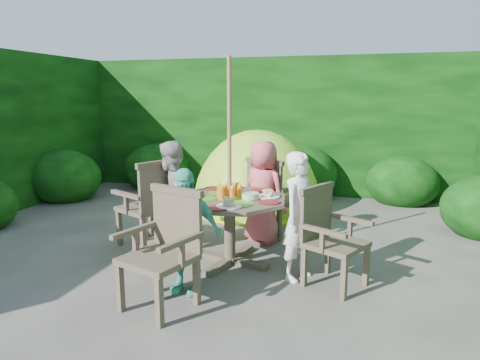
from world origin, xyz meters
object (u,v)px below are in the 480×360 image
(parasol_pole, at_px, (229,164))
(child_left, at_px, (171,197))
(garden_chair_right, at_px, (329,235))
(child_right, at_px, (299,216))
(garden_chair_left, at_px, (151,202))
(dome_tent, at_px, (256,207))
(child_front, at_px, (185,231))
(garden_chair_back, at_px, (272,196))
(child_back, at_px, (263,192))
(patio_table, at_px, (230,208))
(garden_chair_front, at_px, (165,247))

(parasol_pole, distance_m, child_left, 0.92)
(garden_chair_right, relative_size, child_left, 0.71)
(child_right, bearing_deg, garden_chair_left, 99.45)
(parasol_pole, height_order, dome_tent, parasol_pole)
(garden_chair_right, height_order, child_front, child_front)
(garden_chair_back, distance_m, child_front, 1.90)
(garden_chair_right, relative_size, dome_tent, 0.36)
(garden_chair_back, height_order, child_back, child_back)
(parasol_pole, relative_size, child_back, 1.73)
(garden_chair_right, bearing_deg, child_front, 139.93)
(dome_tent, bearing_deg, child_front, -75.99)
(garden_chair_left, distance_m, child_left, 0.31)
(child_left, bearing_deg, parasol_pole, 80.75)
(patio_table, relative_size, child_back, 1.20)
(patio_table, distance_m, child_back, 0.80)
(parasol_pole, bearing_deg, patio_table, -0.75)
(garden_chair_right, height_order, garden_chair_back, garden_chair_back)
(child_right, distance_m, child_front, 1.13)
(garden_chair_back, bearing_deg, parasol_pole, 103.15)
(parasol_pole, distance_m, garden_chair_left, 1.22)
(garden_chair_back, height_order, child_front, child_front)
(garden_chair_right, bearing_deg, child_back, 67.91)
(garden_chair_back, bearing_deg, child_back, 105.77)
(parasol_pole, height_order, garden_chair_front, parasol_pole)
(parasol_pole, relative_size, garden_chair_front, 2.24)
(garden_chair_front, relative_size, child_front, 0.84)
(dome_tent, bearing_deg, garden_chair_right, -50.73)
(garden_chair_left, bearing_deg, child_front, 65.57)
(garden_chair_left, height_order, child_right, child_right)
(garden_chair_back, xyz_separation_m, child_back, (-0.05, -0.29, 0.11))
(garden_chair_left, height_order, garden_chair_front, garden_chair_left)
(patio_table, relative_size, child_right, 1.19)
(garden_chair_right, relative_size, garden_chair_left, 0.90)
(child_right, bearing_deg, garden_chair_back, 45.70)
(garden_chair_left, relative_size, dome_tent, 0.40)
(child_back, distance_m, child_front, 1.60)
(child_left, bearing_deg, child_front, 35.75)
(garden_chair_back, bearing_deg, dome_tent, -42.44)
(child_left, bearing_deg, dome_tent, 172.37)
(child_left, relative_size, dome_tent, 0.51)
(patio_table, relative_size, garden_chair_back, 1.55)
(garden_chair_right, distance_m, child_front, 1.38)
(child_front, bearing_deg, garden_chair_back, 77.51)
(garden_chair_left, xyz_separation_m, garden_chair_front, (0.82, -1.30, -0.02))
(garden_chair_right, height_order, child_back, child_back)
(garden_chair_right, height_order, child_left, child_left)
(child_left, bearing_deg, child_right, 80.75)
(garden_chair_front, height_order, child_right, child_right)
(child_front, bearing_deg, garden_chair_right, 23.60)
(garden_chair_back, height_order, child_left, child_left)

